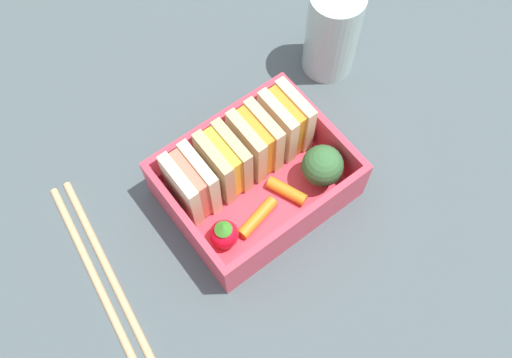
# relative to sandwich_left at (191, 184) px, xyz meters

# --- Properties ---
(ground_plane) EXTENTS (1.20, 1.20, 0.02)m
(ground_plane) POSITION_rel_sandwich_left_xyz_m (0.05, -0.02, -0.05)
(ground_plane) COLOR #485559
(bento_tray) EXTENTS (0.15, 0.12, 0.01)m
(bento_tray) POSITION_rel_sandwich_left_xyz_m (0.05, -0.02, -0.04)
(bento_tray) COLOR #E23C4F
(bento_tray) RESTS_ON ground_plane
(bento_rim) EXTENTS (0.15, 0.12, 0.04)m
(bento_rim) POSITION_rel_sandwich_left_xyz_m (0.05, -0.02, -0.01)
(bento_rim) COLOR #E23C4F
(bento_rim) RESTS_ON bento_tray
(sandwich_left) EXTENTS (0.03, 0.05, 0.06)m
(sandwich_left) POSITION_rel_sandwich_left_xyz_m (0.00, 0.00, 0.00)
(sandwich_left) COLOR beige
(sandwich_left) RESTS_ON bento_tray
(sandwich_center_left) EXTENTS (0.03, 0.05, 0.06)m
(sandwich_center_left) POSITION_rel_sandwich_left_xyz_m (0.03, 0.00, 0.00)
(sandwich_center_left) COLOR tan
(sandwich_center_left) RESTS_ON bento_tray
(sandwich_center) EXTENTS (0.03, 0.05, 0.06)m
(sandwich_center) POSITION_rel_sandwich_left_xyz_m (0.07, 0.00, 0.00)
(sandwich_center) COLOR #DFB985
(sandwich_center) RESTS_ON bento_tray
(sandwich_center_right) EXTENTS (0.03, 0.05, 0.06)m
(sandwich_center_right) POSITION_rel_sandwich_left_xyz_m (0.10, 0.00, 0.00)
(sandwich_center_right) COLOR beige
(sandwich_center_right) RESTS_ON bento_tray
(strawberry_far_left) EXTENTS (0.03, 0.03, 0.03)m
(strawberry_far_left) POSITION_rel_sandwich_left_xyz_m (-0.00, -0.05, -0.02)
(strawberry_far_left) COLOR red
(strawberry_far_left) RESTS_ON bento_tray
(carrot_stick_left) EXTENTS (0.04, 0.02, 0.01)m
(carrot_stick_left) POSITION_rel_sandwich_left_xyz_m (0.03, -0.05, -0.03)
(carrot_stick_left) COLOR orange
(carrot_stick_left) RESTS_ON bento_tray
(carrot_stick_far_left) EXTENTS (0.02, 0.04, 0.01)m
(carrot_stick_far_left) POSITION_rel_sandwich_left_xyz_m (0.07, -0.05, -0.03)
(carrot_stick_far_left) COLOR orange
(carrot_stick_far_left) RESTS_ON bento_tray
(broccoli_floret) EXTENTS (0.04, 0.04, 0.04)m
(broccoli_floret) POSITION_rel_sandwich_left_xyz_m (0.10, -0.05, -0.01)
(broccoli_floret) COLOR #81BB5F
(broccoli_floret) RESTS_ON bento_tray
(chopstick_pair) EXTENTS (0.04, 0.19, 0.01)m
(chopstick_pair) POSITION_rel_sandwich_left_xyz_m (-0.10, -0.00, -0.04)
(chopstick_pair) COLOR tan
(chopstick_pair) RESTS_ON ground_plane
(drinking_glass) EXTENTS (0.05, 0.05, 0.10)m
(drinking_glass) POSITION_rel_sandwich_left_xyz_m (0.20, 0.05, 0.01)
(drinking_glass) COLOR silver
(drinking_glass) RESTS_ON ground_plane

